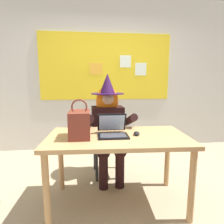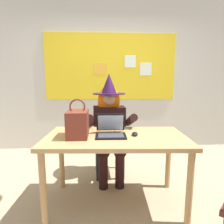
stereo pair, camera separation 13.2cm
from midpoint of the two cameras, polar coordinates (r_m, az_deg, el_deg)
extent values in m
plane|color=tan|center=(2.25, 4.24, -26.03)|extent=(24.00, 24.00, 0.00)
cube|color=beige|center=(3.70, 0.63, 10.80)|extent=(6.30, 0.10, 2.79)
cube|color=yellow|center=(3.64, 0.70, 13.28)|extent=(2.40, 0.02, 1.20)
cube|color=gold|center=(3.62, -2.32, 12.75)|extent=(0.24, 0.01, 0.20)
cube|color=white|center=(3.68, 6.49, 14.73)|extent=(0.21, 0.01, 0.22)
cube|color=white|center=(3.73, 11.01, 12.42)|extent=(0.21, 0.00, 0.23)
cube|color=tan|center=(1.96, 3.07, -7.62)|extent=(1.45, 0.83, 0.04)
cylinder|color=tan|center=(1.90, -17.78, -21.07)|extent=(0.06, 0.06, 0.71)
cylinder|color=tan|center=(1.97, 23.97, -20.18)|extent=(0.06, 0.06, 0.71)
cylinder|color=tan|center=(2.45, -13.22, -13.67)|extent=(0.06, 0.06, 0.71)
cylinder|color=tan|center=(2.51, 17.88, -13.32)|extent=(0.06, 0.06, 0.71)
cube|color=#2D3347|center=(2.68, 0.60, -9.98)|extent=(0.44, 0.44, 0.04)
cube|color=#2D3347|center=(2.79, 0.17, -3.94)|extent=(0.38, 0.06, 0.45)
cylinder|color=#262628|center=(2.63, 4.85, -15.50)|extent=(0.04, 0.04, 0.39)
cylinder|color=#262628|center=(2.59, -2.85, -15.86)|extent=(0.04, 0.04, 0.39)
cylinder|color=#262628|center=(2.94, 3.59, -12.75)|extent=(0.04, 0.04, 0.39)
cylinder|color=#262628|center=(2.90, -3.22, -13.01)|extent=(0.04, 0.04, 0.39)
cylinder|color=black|center=(2.44, 3.93, -17.03)|extent=(0.11, 0.11, 0.43)
cylinder|color=black|center=(2.42, -0.97, -17.25)|extent=(0.11, 0.11, 0.43)
cylinder|color=black|center=(2.50, 3.38, -10.24)|extent=(0.16, 0.42, 0.15)
cylinder|color=black|center=(2.48, -1.27, -10.40)|extent=(0.16, 0.42, 0.15)
cube|color=black|center=(2.62, 0.58, -4.04)|extent=(0.43, 0.27, 0.52)
cylinder|color=black|center=(2.41, 7.06, -2.51)|extent=(0.10, 0.47, 0.24)
cylinder|color=black|center=(2.36, -4.91, -2.74)|extent=(0.10, 0.47, 0.24)
sphere|color=#D1A889|center=(2.56, 0.59, 3.82)|extent=(0.20, 0.20, 0.20)
ellipsoid|color=orange|center=(2.59, 0.53, 3.00)|extent=(0.31, 0.23, 0.44)
cylinder|color=#2D0F38|center=(2.55, 0.60, 5.49)|extent=(0.44, 0.44, 0.01)
cone|color=#2D0F38|center=(2.55, 0.60, 8.43)|extent=(0.21, 0.21, 0.26)
cube|color=black|center=(1.92, 1.68, -7.17)|extent=(0.31, 0.22, 0.01)
cube|color=#333338|center=(1.92, 1.69, -6.94)|extent=(0.26, 0.16, 0.00)
cube|color=black|center=(2.04, 1.42, -3.09)|extent=(0.30, 0.11, 0.20)
cube|color=#99B7E0|center=(2.03, 1.43, -3.26)|extent=(0.27, 0.09, 0.17)
ellipsoid|color=black|center=(1.98, 8.75, -6.42)|extent=(0.07, 0.11, 0.03)
cube|color=maroon|center=(1.91, -8.18, -3.53)|extent=(0.20, 0.30, 0.26)
torus|color=maroon|center=(1.88, -8.30, 1.54)|extent=(0.16, 0.02, 0.16)
camera|label=1|loc=(0.07, -88.31, 0.28)|focal=30.79mm
camera|label=2|loc=(0.07, 91.69, -0.28)|focal=30.79mm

